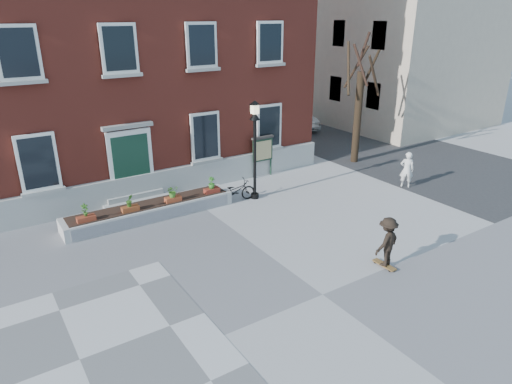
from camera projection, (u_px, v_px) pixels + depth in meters
ground at (323, 295)px, 12.09m from camera, size 100.00×100.00×0.00m
checker_patch at (80, 360)px, 9.81m from camera, size 6.00×6.00×0.01m
bicycle at (235, 191)px, 17.90m from camera, size 1.72×0.77×0.87m
parked_car at (296, 118)px, 29.29m from camera, size 1.90×4.10×1.30m
bystander at (407, 170)px, 19.28m from camera, size 0.66×0.67×1.55m
brick_building at (81, 29)px, 19.64m from camera, size 18.40×10.85×12.60m
planter_assembly at (151, 209)px, 16.56m from camera, size 6.20×1.12×1.15m
bare_tree at (359, 106)px, 21.88m from camera, size 1.83×1.83×6.16m
side_street at (336, 12)px, 34.07m from camera, size 15.20×36.00×14.50m
lamp_post at (255, 137)px, 17.45m from camera, size 0.40×0.40×3.93m
notice_board at (263, 150)px, 20.35m from camera, size 1.10×0.16×1.87m
skateboarder at (387, 242)px, 13.12m from camera, size 1.05×0.78×1.57m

